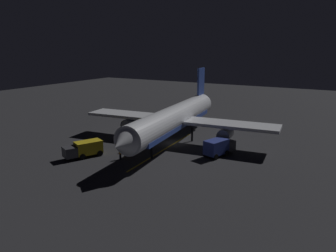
# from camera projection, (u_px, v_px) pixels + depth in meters

# --- Properties ---
(ground_plane) EXTENTS (180.00, 180.00, 0.20)m
(ground_plane) POSITION_uv_depth(u_px,v_px,m) (174.00, 144.00, 55.69)
(ground_plane) COLOR #2A2A2D
(apron_guide_stripe) EXTENTS (1.35, 21.46, 0.01)m
(apron_guide_stripe) POSITION_uv_depth(u_px,v_px,m) (164.00, 150.00, 52.12)
(apron_guide_stripe) COLOR gold
(apron_guide_stripe) RESTS_ON ground_plane
(airliner) EXTENTS (34.70, 38.05, 12.02)m
(airliner) POSITION_uv_depth(u_px,v_px,m) (175.00, 118.00, 55.16)
(airliner) COLOR white
(airliner) RESTS_ON ground_plane
(baggage_truck) EXTENTS (4.31, 6.05, 2.37)m
(baggage_truck) POSITION_uv_depth(u_px,v_px,m) (85.00, 149.00, 48.48)
(baggage_truck) COLOR gold
(baggage_truck) RESTS_ON ground_plane
(catering_truck) EXTENTS (3.70, 5.89, 2.59)m
(catering_truck) POSITION_uv_depth(u_px,v_px,m) (219.00, 147.00, 49.10)
(catering_truck) COLOR navy
(catering_truck) RESTS_ON ground_plane
(ground_crew_worker) EXTENTS (0.40, 0.40, 1.74)m
(ground_crew_worker) POSITION_uv_depth(u_px,v_px,m) (120.00, 154.00, 47.52)
(ground_crew_worker) COLOR black
(ground_crew_worker) RESTS_ON ground_plane
(traffic_cone_near_left) EXTENTS (0.50, 0.50, 0.55)m
(traffic_cone_near_left) POSITION_uv_depth(u_px,v_px,m) (120.00, 152.00, 50.28)
(traffic_cone_near_left) COLOR #EA590F
(traffic_cone_near_left) RESTS_ON ground_plane
(traffic_cone_near_right) EXTENTS (0.50, 0.50, 0.55)m
(traffic_cone_near_right) POSITION_uv_depth(u_px,v_px,m) (149.00, 144.00, 54.52)
(traffic_cone_near_right) COLOR #EA590F
(traffic_cone_near_right) RESTS_ON ground_plane
(traffic_cone_under_wing) EXTENTS (0.50, 0.50, 0.55)m
(traffic_cone_under_wing) POSITION_uv_depth(u_px,v_px,m) (134.00, 154.00, 49.48)
(traffic_cone_under_wing) COLOR #EA590F
(traffic_cone_under_wing) RESTS_ON ground_plane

